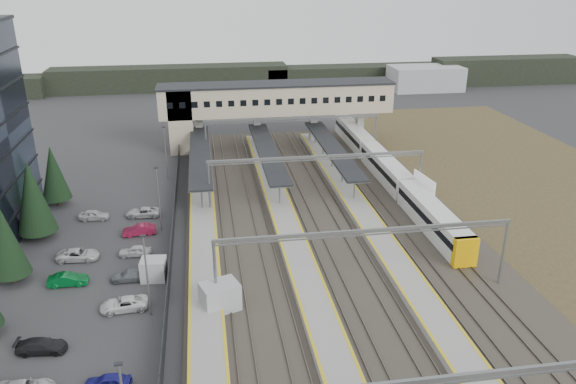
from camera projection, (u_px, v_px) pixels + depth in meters
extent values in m
plane|color=#2B2B2D|center=(233.00, 265.00, 59.79)|extent=(220.00, 220.00, 0.00)
cylinder|color=black|center=(14.00, 277.00, 56.42)|extent=(0.44, 0.44, 1.20)
cone|color=black|center=(7.00, 242.00, 54.97)|extent=(3.64, 3.64, 7.00)
cylinder|color=black|center=(39.00, 233.00, 65.59)|extent=(0.44, 0.44, 1.20)
cone|color=black|center=(33.00, 197.00, 63.86)|extent=(4.42, 4.42, 8.50)
cylinder|color=black|center=(58.00, 201.00, 74.76)|extent=(0.44, 0.44, 1.20)
cone|color=black|center=(54.00, 173.00, 73.27)|extent=(3.74, 3.74, 7.20)
imported|color=black|center=(41.00, 346.00, 46.11)|extent=(4.20, 1.97, 1.18)
imported|color=#075421|center=(68.00, 280.00, 55.82)|extent=(3.88, 1.36, 1.28)
imported|color=silver|center=(78.00, 255.00, 60.68)|extent=(4.60, 2.39, 1.24)
imported|color=#B7B8BC|center=(94.00, 215.00, 70.40)|extent=(3.81, 1.79, 1.26)
imported|color=navy|center=(108.00, 382.00, 42.11)|extent=(3.56, 1.67, 1.18)
imported|color=silver|center=(124.00, 304.00, 51.83)|extent=(4.50, 2.37, 1.21)
imported|color=slate|center=(130.00, 275.00, 56.70)|extent=(3.95, 1.65, 1.14)
imported|color=silver|center=(135.00, 251.00, 61.55)|extent=(3.63, 1.76, 1.19)
imported|color=maroon|center=(139.00, 230.00, 66.39)|extent=(4.04, 1.75, 1.29)
imported|color=#BBBCBF|center=(143.00, 212.00, 71.27)|extent=(4.34, 2.17, 1.18)
cube|color=black|center=(118.00, 364.00, 32.74)|extent=(0.50, 0.25, 0.15)
cylinder|color=gray|center=(147.00, 276.00, 49.82)|extent=(0.16, 0.16, 8.00)
cube|color=black|center=(143.00, 236.00, 48.33)|extent=(0.50, 0.25, 0.15)
cylinder|color=gray|center=(159.00, 200.00, 66.33)|extent=(0.16, 0.16, 8.00)
cube|color=black|center=(156.00, 168.00, 64.84)|extent=(0.50, 0.25, 0.15)
cylinder|color=gray|center=(166.00, 153.00, 82.83)|extent=(0.16, 0.16, 8.00)
cube|color=black|center=(164.00, 127.00, 81.34)|extent=(0.50, 0.25, 0.15)
cube|color=#26282B|center=(172.00, 240.00, 63.07)|extent=(0.08, 90.00, 2.00)
cube|color=#A1A2A6|center=(220.00, 297.00, 51.44)|extent=(3.97, 3.42, 2.80)
cube|color=#A1A2A6|center=(154.00, 269.00, 56.74)|extent=(2.66, 2.29, 2.26)
cube|color=#35302A|center=(332.00, 236.00, 66.05)|extent=(34.00, 90.00, 0.20)
cube|color=#59544C|center=(224.00, 242.00, 64.17)|extent=(0.08, 90.00, 0.14)
cube|color=#59544C|center=(237.00, 241.00, 64.37)|extent=(0.08, 90.00, 0.14)
cube|color=#59544C|center=(259.00, 240.00, 64.74)|extent=(0.08, 90.00, 0.14)
cube|color=#59544C|center=(271.00, 239.00, 64.94)|extent=(0.08, 90.00, 0.14)
cube|color=#59544C|center=(310.00, 236.00, 65.59)|extent=(0.08, 90.00, 0.14)
cube|color=#59544C|center=(322.00, 235.00, 65.80)|extent=(0.08, 90.00, 0.14)
cube|color=#59544C|center=(343.00, 234.00, 66.17)|extent=(0.08, 90.00, 0.14)
cube|color=#59544C|center=(355.00, 233.00, 66.37)|extent=(0.08, 90.00, 0.14)
cube|color=#59544C|center=(392.00, 231.00, 67.02)|extent=(0.08, 90.00, 0.14)
cube|color=#59544C|center=(403.00, 230.00, 67.23)|extent=(0.08, 90.00, 0.14)
cube|color=#59544C|center=(424.00, 228.00, 67.59)|extent=(0.08, 90.00, 0.14)
cube|color=#59544C|center=(435.00, 228.00, 67.80)|extent=(0.08, 90.00, 0.14)
cube|color=gray|center=(204.00, 242.00, 63.78)|extent=(3.20, 82.00, 0.90)
cube|color=gold|center=(191.00, 240.00, 63.40)|extent=(0.25, 82.00, 0.02)
cube|color=gold|center=(216.00, 238.00, 63.81)|extent=(0.25, 82.00, 0.02)
cube|color=gray|center=(290.00, 236.00, 65.20)|extent=(3.20, 82.00, 0.90)
cube|color=gold|center=(278.00, 234.00, 64.83)|extent=(0.25, 82.00, 0.02)
cube|color=gold|center=(303.00, 232.00, 65.24)|extent=(0.25, 82.00, 0.02)
cube|color=gray|center=(373.00, 231.00, 66.63)|extent=(3.20, 82.00, 0.90)
cube|color=gold|center=(362.00, 228.00, 66.26)|extent=(0.25, 82.00, 0.02)
cube|color=gold|center=(385.00, 226.00, 66.67)|extent=(0.25, 82.00, 0.02)
cube|color=black|center=(200.00, 154.00, 82.63)|extent=(3.00, 30.00, 0.25)
cube|color=gray|center=(200.00, 155.00, 82.69)|extent=(3.10, 30.00, 0.12)
cylinder|color=gray|center=(202.00, 197.00, 71.30)|extent=(0.20, 0.20, 3.10)
cylinder|color=gray|center=(201.00, 179.00, 77.26)|extent=(0.20, 0.20, 3.10)
cylinder|color=gray|center=(201.00, 164.00, 83.23)|extent=(0.20, 0.20, 3.10)
cylinder|color=gray|center=(200.00, 151.00, 89.19)|extent=(0.20, 0.20, 3.10)
cylinder|color=gray|center=(200.00, 139.00, 95.15)|extent=(0.20, 0.20, 3.10)
cube|color=black|center=(267.00, 151.00, 84.06)|extent=(3.00, 30.00, 0.25)
cube|color=gray|center=(267.00, 151.00, 84.11)|extent=(3.10, 30.00, 0.12)
cylinder|color=gray|center=(280.00, 192.00, 72.73)|extent=(0.20, 0.20, 3.10)
cylinder|color=gray|center=(273.00, 175.00, 78.69)|extent=(0.20, 0.20, 3.10)
cylinder|color=gray|center=(268.00, 161.00, 84.65)|extent=(0.20, 0.20, 3.10)
cylinder|color=gray|center=(263.00, 148.00, 90.62)|extent=(0.20, 0.20, 3.10)
cylinder|color=gray|center=(258.00, 137.00, 96.58)|extent=(0.20, 0.20, 3.10)
cube|color=black|center=(332.00, 147.00, 85.49)|extent=(3.00, 30.00, 0.25)
cube|color=gray|center=(332.00, 148.00, 85.54)|extent=(3.10, 30.00, 0.12)
cylinder|color=gray|center=(354.00, 188.00, 74.16)|extent=(0.20, 0.20, 3.10)
cylinder|color=gray|center=(342.00, 172.00, 80.12)|extent=(0.20, 0.20, 3.10)
cylinder|color=gray|center=(332.00, 157.00, 86.08)|extent=(0.20, 0.20, 3.10)
cylinder|color=gray|center=(323.00, 145.00, 92.04)|extent=(0.20, 0.20, 3.10)
cylinder|color=gray|center=(315.00, 134.00, 98.00)|extent=(0.20, 0.20, 3.10)
cube|color=beige|center=(277.00, 99.00, 96.64)|extent=(40.00, 6.00, 5.00)
cube|color=black|center=(277.00, 84.00, 95.69)|extent=(40.40, 6.40, 0.30)
cube|color=beige|center=(181.00, 119.00, 95.40)|extent=(4.00, 6.00, 11.00)
cube|color=black|center=(170.00, 106.00, 91.26)|extent=(1.00, 0.06, 1.00)
cube|color=black|center=(182.00, 105.00, 91.55)|extent=(1.00, 0.06, 1.00)
cube|color=black|center=(195.00, 105.00, 91.83)|extent=(1.00, 0.06, 1.00)
cube|color=black|center=(207.00, 104.00, 92.12)|extent=(1.00, 0.06, 1.00)
cube|color=black|center=(219.00, 104.00, 92.40)|extent=(1.00, 0.06, 1.00)
cube|color=black|center=(231.00, 104.00, 92.69)|extent=(1.00, 0.06, 1.00)
cube|color=black|center=(243.00, 103.00, 92.98)|extent=(1.00, 0.06, 1.00)
cube|color=black|center=(255.00, 103.00, 93.26)|extent=(1.00, 0.06, 1.00)
cube|color=black|center=(267.00, 102.00, 93.55)|extent=(1.00, 0.06, 1.00)
cube|color=black|center=(279.00, 102.00, 93.83)|extent=(1.00, 0.06, 1.00)
cube|color=black|center=(291.00, 101.00, 94.12)|extent=(1.00, 0.06, 1.00)
cube|color=black|center=(303.00, 101.00, 94.40)|extent=(1.00, 0.06, 1.00)
cube|color=black|center=(314.00, 101.00, 94.69)|extent=(1.00, 0.06, 1.00)
cube|color=black|center=(326.00, 100.00, 94.98)|extent=(1.00, 0.06, 1.00)
cube|color=black|center=(337.00, 100.00, 95.26)|extent=(1.00, 0.06, 1.00)
cube|color=black|center=(349.00, 99.00, 95.55)|extent=(1.00, 0.06, 1.00)
cube|color=black|center=(360.00, 99.00, 95.83)|extent=(1.00, 0.06, 1.00)
cube|color=black|center=(371.00, 99.00, 96.12)|extent=(1.00, 0.06, 1.00)
cube|color=black|center=(383.00, 98.00, 96.40)|extent=(1.00, 0.06, 1.00)
cube|color=gray|center=(191.00, 133.00, 96.54)|extent=(1.20, 1.60, 6.00)
cube|color=gray|center=(200.00, 133.00, 96.76)|extent=(1.20, 1.60, 6.00)
cube|color=gray|center=(257.00, 130.00, 98.19)|extent=(1.20, 1.60, 6.00)
cube|color=gray|center=(313.00, 128.00, 99.62)|extent=(1.20, 1.60, 6.00)
cube|color=gray|center=(359.00, 126.00, 100.83)|extent=(1.20, 1.60, 6.00)
cube|color=gray|center=(462.00, 376.00, 33.22)|extent=(28.40, 0.25, 0.35)
cube|color=gray|center=(461.00, 382.00, 33.37)|extent=(28.40, 0.12, 0.12)
cylinder|color=gray|center=(215.00, 276.00, 50.86)|extent=(0.28, 0.28, 7.00)
cylinder|color=gray|center=(503.00, 254.00, 54.86)|extent=(0.28, 0.28, 7.00)
cube|color=gray|center=(367.00, 231.00, 51.56)|extent=(28.40, 0.25, 0.35)
cube|color=gray|center=(366.00, 235.00, 51.71)|extent=(28.40, 0.12, 0.12)
cylinder|color=gray|center=(209.00, 188.00, 71.04)|extent=(0.28, 0.28, 7.00)
cylinder|color=gray|center=(420.00, 177.00, 75.04)|extent=(0.28, 0.28, 7.00)
cube|color=gray|center=(318.00, 157.00, 71.73)|extent=(28.40, 0.25, 0.35)
cube|color=gray|center=(318.00, 160.00, 71.88)|extent=(28.40, 0.12, 0.12)
cylinder|color=gray|center=(206.00, 143.00, 89.38)|extent=(0.28, 0.28, 7.00)
cylinder|color=gray|center=(376.00, 135.00, 93.38)|extent=(0.28, 0.28, 7.00)
cube|color=gray|center=(293.00, 118.00, 90.08)|extent=(28.40, 0.25, 0.35)
cube|color=gray|center=(293.00, 121.00, 90.22)|extent=(28.40, 0.12, 0.12)
cube|color=silver|center=(433.00, 218.00, 66.45)|extent=(2.52, 17.44, 3.25)
cube|color=black|center=(433.00, 215.00, 66.32)|extent=(2.58, 16.84, 0.81)
cube|color=gray|center=(432.00, 229.00, 66.97)|extent=(2.16, 16.04, 0.45)
cube|color=silver|center=(385.00, 168.00, 82.99)|extent=(2.52, 17.44, 3.25)
cube|color=black|center=(385.00, 166.00, 82.86)|extent=(2.58, 16.84, 0.81)
cube|color=gray|center=(385.00, 177.00, 83.51)|extent=(2.16, 16.04, 0.45)
cube|color=silver|center=(354.00, 135.00, 99.53)|extent=(2.52, 17.44, 3.25)
cube|color=black|center=(354.00, 133.00, 99.40)|extent=(2.58, 16.84, 0.81)
cube|color=gray|center=(353.00, 142.00, 100.05)|extent=(2.16, 16.04, 0.45)
cube|color=#F2AE05|center=(465.00, 252.00, 58.55)|extent=(2.54, 0.90, 3.25)
cylinder|color=gray|center=(429.00, 205.00, 71.27)|extent=(0.20, 0.20, 2.93)
cylinder|color=gray|center=(416.00, 192.00, 75.40)|extent=(0.20, 0.20, 2.93)
cube|color=silver|center=(424.00, 186.00, 72.69)|extent=(0.82, 5.48, 2.75)
cube|color=black|center=(170.00, 78.00, 144.36)|extent=(60.00, 8.00, 6.00)
cube|color=black|center=(358.00, 75.00, 151.69)|extent=(50.00, 8.00, 5.00)
cube|color=black|center=(506.00, 70.00, 152.45)|extent=(40.00, 8.00, 7.00)
cube|color=#A1A2A6|center=(425.00, 78.00, 144.48)|extent=(18.00, 10.00, 6.00)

